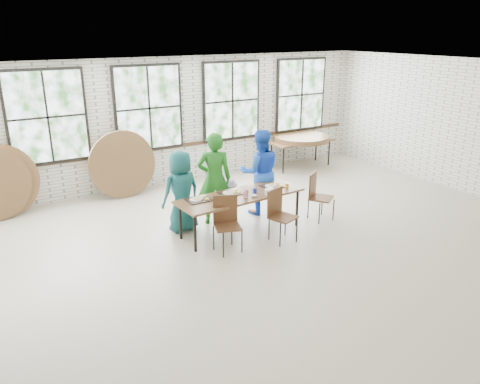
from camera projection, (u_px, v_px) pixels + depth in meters
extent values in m
plane|color=#B3A78E|center=(253.00, 259.00, 7.74)|extent=(12.00, 12.00, 0.00)
plane|color=white|center=(254.00, 72.00, 6.74)|extent=(12.00, 12.00, 0.00)
plane|color=silver|center=(149.00, 124.00, 10.87)|extent=(12.00, 0.00, 12.00)
cube|color=#422819|center=(151.00, 149.00, 11.04)|extent=(11.80, 0.05, 0.08)
cube|color=black|center=(47.00, 117.00, 9.62)|extent=(1.62, 0.05, 1.97)
cube|color=white|center=(48.00, 117.00, 9.59)|extent=(1.50, 0.01, 1.85)
cube|color=black|center=(149.00, 108.00, 10.70)|extent=(1.62, 0.05, 1.97)
cube|color=white|center=(149.00, 108.00, 10.67)|extent=(1.50, 0.01, 1.85)
cube|color=black|center=(232.00, 101.00, 11.77)|extent=(1.62, 0.05, 1.97)
cube|color=white|center=(232.00, 101.00, 11.75)|extent=(1.50, 0.01, 1.85)
cube|color=black|center=(301.00, 95.00, 12.85)|extent=(1.62, 0.05, 1.97)
cube|color=white|center=(301.00, 95.00, 12.82)|extent=(1.50, 0.01, 1.85)
cube|color=brown|center=(241.00, 196.00, 8.52)|extent=(2.44, 0.94, 0.04)
cylinder|color=black|center=(195.00, 233.00, 7.87)|extent=(0.05, 0.05, 0.70)
cylinder|color=black|center=(180.00, 221.00, 8.36)|extent=(0.05, 0.05, 0.70)
cylinder|color=black|center=(297.00, 208.00, 8.93)|extent=(0.05, 0.05, 0.70)
cylinder|color=black|center=(279.00, 199.00, 9.41)|extent=(0.05, 0.05, 0.70)
cube|color=#4E2F1A|center=(228.00, 227.00, 7.85)|extent=(0.52, 0.51, 0.03)
cube|color=#4E2F1A|center=(225.00, 209.00, 7.95)|extent=(0.41, 0.16, 0.50)
cylinder|color=black|center=(223.00, 245.00, 7.71)|extent=(0.02, 0.02, 0.44)
cylinder|color=black|center=(214.00, 238.00, 7.98)|extent=(0.02, 0.02, 0.44)
cylinder|color=black|center=(242.00, 241.00, 7.88)|extent=(0.02, 0.02, 0.44)
cylinder|color=black|center=(232.00, 233.00, 8.16)|extent=(0.02, 0.02, 0.44)
cube|color=#4E2F1A|center=(283.00, 218.00, 8.24)|extent=(0.53, 0.52, 0.03)
cube|color=#4E2F1A|center=(275.00, 202.00, 8.27)|extent=(0.41, 0.17, 0.50)
cylinder|color=black|center=(280.00, 235.00, 8.09)|extent=(0.02, 0.02, 0.44)
cylinder|color=black|center=(269.00, 228.00, 8.36)|extent=(0.02, 0.02, 0.44)
cylinder|color=black|center=(297.00, 231.00, 8.26)|extent=(0.02, 0.02, 0.44)
cylinder|color=black|center=(285.00, 224.00, 8.54)|extent=(0.02, 0.02, 0.44)
cube|color=#4E2F1A|center=(321.00, 198.00, 9.18)|extent=(0.57, 0.57, 0.03)
cube|color=#4E2F1A|center=(313.00, 185.00, 9.17)|extent=(0.36, 0.26, 0.50)
cylinder|color=black|center=(319.00, 213.00, 9.03)|extent=(0.02, 0.02, 0.44)
cylinder|color=black|center=(308.00, 208.00, 9.31)|extent=(0.02, 0.02, 0.44)
cylinder|color=black|center=(333.00, 210.00, 9.21)|extent=(0.02, 0.02, 0.44)
cylinder|color=black|center=(322.00, 205.00, 9.48)|extent=(0.02, 0.02, 0.44)
imported|color=#16564B|center=(181.00, 191.00, 8.60)|extent=(0.81, 0.58, 1.54)
imported|color=#1D641A|center=(214.00, 179.00, 8.89)|extent=(0.77, 0.65, 1.79)
imported|color=#1B1749|center=(230.00, 199.00, 9.22)|extent=(0.56, 0.36, 0.82)
imported|color=blue|center=(260.00, 172.00, 9.41)|extent=(1.02, 0.92, 1.74)
cube|color=brown|center=(301.00, 141.00, 12.64)|extent=(1.81, 0.78, 0.04)
cylinder|color=black|center=(283.00, 160.00, 12.16)|extent=(0.04, 0.04, 0.70)
cylinder|color=black|center=(271.00, 156.00, 12.61)|extent=(0.04, 0.04, 0.70)
cylinder|color=black|center=(329.00, 153.00, 12.92)|extent=(0.04, 0.04, 0.70)
cylinder|color=black|center=(316.00, 149.00, 13.37)|extent=(0.04, 0.04, 0.70)
cube|color=black|center=(199.00, 200.00, 8.23)|extent=(0.44, 0.33, 0.02)
cube|color=black|center=(231.00, 193.00, 8.57)|extent=(0.44, 0.33, 0.02)
cube|color=black|center=(273.00, 186.00, 8.94)|extent=(0.44, 0.33, 0.02)
cylinder|color=black|center=(226.00, 199.00, 8.18)|extent=(0.09, 0.09, 0.09)
cube|color=red|center=(246.00, 195.00, 8.34)|extent=(0.06, 0.06, 0.11)
cylinder|color=#1626A9|center=(255.00, 191.00, 8.56)|extent=(0.07, 0.07, 0.10)
cylinder|color=orange|center=(287.00, 186.00, 8.82)|extent=(0.07, 0.07, 0.11)
cylinder|color=white|center=(269.00, 192.00, 8.51)|extent=(0.17, 0.17, 0.10)
ellipsoid|color=white|center=(220.00, 202.00, 8.06)|extent=(0.11, 0.11, 0.05)
ellipsoid|color=white|center=(254.00, 196.00, 8.39)|extent=(0.11, 0.11, 0.05)
ellipsoid|color=white|center=(270.00, 188.00, 8.77)|extent=(0.11, 0.11, 0.05)
cylinder|color=brown|center=(301.00, 140.00, 12.63)|extent=(1.50, 1.50, 0.04)
cylinder|color=brown|center=(301.00, 138.00, 12.61)|extent=(1.50, 1.50, 0.04)
cylinder|color=brown|center=(301.00, 136.00, 12.60)|extent=(1.50, 1.50, 0.04)
cylinder|color=brown|center=(123.00, 164.00, 10.46)|extent=(1.50, 0.34, 1.48)
cylinder|color=brown|center=(123.00, 165.00, 10.36)|extent=(1.50, 0.24, 1.49)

